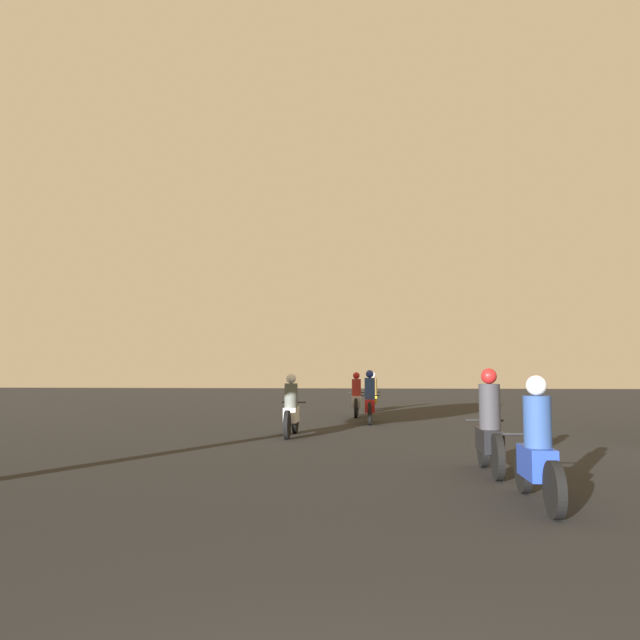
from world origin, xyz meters
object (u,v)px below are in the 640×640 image
Objects in this scene: motorcycle_blue at (537,452)px; motorcycle_red at (370,402)px; motorcycle_silver at (356,399)px; motorcycle_white at (291,411)px; motorcycle_black at (489,432)px; motorcycle_yellow at (373,395)px.

motorcycle_red is at bearing 103.67° from motorcycle_blue.
motorcycle_red is 1.04× the size of motorcycle_silver.
motorcycle_black is at bearing -48.99° from motorcycle_white.
motorcycle_black reaches higher than motorcycle_white.
motorcycle_red reaches higher than motorcycle_black.
motorcycle_red is at bearing 70.84° from motorcycle_white.
motorcycle_silver is (-0.51, 2.81, -0.02)m from motorcycle_red.
motorcycle_white is at bearing -99.47° from motorcycle_yellow.
motorcycle_blue is 0.97× the size of motorcycle_white.
motorcycle_red is 1.02× the size of motorcycle_yellow.
motorcycle_black is 0.92× the size of motorcycle_white.
motorcycle_silver is at bearing 105.16° from motorcycle_red.
motorcycle_silver is at bearing 103.67° from motorcycle_blue.
motorcycle_red is at bearing 109.85° from motorcycle_black.
motorcycle_yellow is (-1.90, 16.04, -0.01)m from motorcycle_black.
motorcycle_blue is 8.56m from motorcycle_white.
motorcycle_white is 7.05m from motorcycle_silver.
motorcycle_red reaches higher than motorcycle_white.
motorcycle_black is at bearing -73.36° from motorcycle_red.
motorcycle_silver is 0.98× the size of motorcycle_yellow.
motorcycle_white is at bearing -108.87° from motorcycle_silver.
motorcycle_red is (1.87, 4.11, 0.03)m from motorcycle_white.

